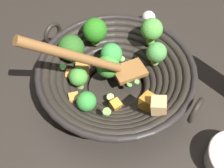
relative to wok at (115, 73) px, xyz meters
name	(u,v)px	position (x,y,z in m)	size (l,w,h in m)	color
ground_plane	(116,89)	(0.00, 0.00, -0.06)	(4.00, 4.00, 0.00)	#28231E
wok	(115,73)	(0.00, 0.00, 0.00)	(0.34, 0.34, 0.23)	black
garlic_bulb	(148,18)	(0.14, 0.21, -0.04)	(0.04, 0.04, 0.04)	silver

